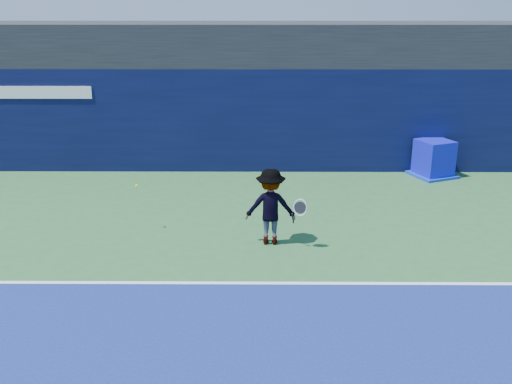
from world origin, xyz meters
TOP-DOWN VIEW (x-y plane):
  - baseline at (0.00, 3.00)m, footprint 24.00×0.10m
  - stadium_band at (0.00, 11.50)m, footprint 36.00×3.00m
  - back_wall_assembly at (-0.00, 10.50)m, footprint 36.00×1.03m
  - equipment_cart at (5.04, 9.63)m, footprint 1.44×1.44m
  - tennis_player at (0.26, 4.83)m, footprint 1.27×0.70m
  - tennis_ball at (-2.64, 5.50)m, footprint 0.07×0.07m

SIDE VIEW (x-z plane):
  - baseline at x=0.00m, z-range 0.01..0.01m
  - equipment_cart at x=5.04m, z-range -0.05..1.01m
  - tennis_player at x=0.26m, z-range 0.00..1.62m
  - tennis_ball at x=-2.64m, z-range 1.00..1.07m
  - back_wall_assembly at x=0.00m, z-range 0.00..3.00m
  - stadium_band at x=0.00m, z-range 3.00..4.20m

